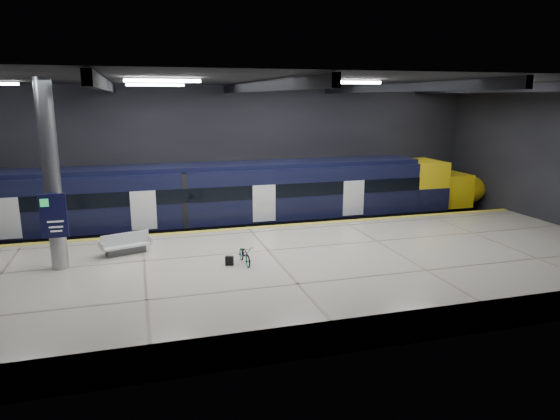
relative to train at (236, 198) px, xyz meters
name	(u,v)px	position (x,y,z in m)	size (l,w,h in m)	color
ground	(262,268)	(0.06, -5.50, -2.06)	(30.00, 30.00, 0.00)	black
room_shell	(261,137)	(0.06, -5.49, 3.66)	(30.10, 16.10, 8.05)	black
platform	(278,275)	(0.06, -8.00, -1.51)	(30.00, 11.00, 1.10)	beige
safety_strip	(248,228)	(0.06, -2.75, -0.95)	(30.00, 0.40, 0.01)	yellow
rails	(238,234)	(0.06, 0.00, -1.98)	(30.00, 1.52, 0.16)	gray
train	(236,198)	(0.00, 0.00, 0.00)	(29.40, 2.84, 3.79)	black
bench	(126,246)	(-5.61, -5.32, -0.65)	(2.13, 1.36, 0.87)	#595B60
bicycle	(245,254)	(-1.23, -7.93, -0.59)	(0.49, 1.41, 0.74)	#99999E
pannier_bag	(229,261)	(-1.83, -7.93, -0.78)	(0.30, 0.18, 0.35)	black
info_column	(52,179)	(-7.94, -6.52, 2.40)	(0.90, 0.78, 6.90)	#9EA0A5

